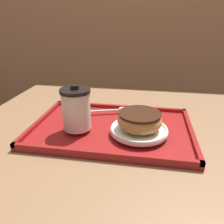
% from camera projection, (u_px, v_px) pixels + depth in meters
% --- Properties ---
extents(cafe_table, '(1.00, 0.83, 0.74)m').
position_uv_depth(cafe_table, '(118.00, 169.00, 0.78)').
color(cafe_table, '#846042').
rests_on(cafe_table, ground_plane).
extents(serving_tray, '(0.49, 0.33, 0.02)m').
position_uv_depth(serving_tray, '(112.00, 128.00, 0.69)').
color(serving_tray, maroon).
rests_on(serving_tray, cafe_table).
extents(coffee_cup_front, '(0.09, 0.09, 0.13)m').
position_uv_depth(coffee_cup_front, '(76.00, 109.00, 0.64)').
color(coffee_cup_front, white).
rests_on(coffee_cup_front, serving_tray).
extents(plate_with_chocolate_donut, '(0.17, 0.17, 0.01)m').
position_uv_depth(plate_with_chocolate_donut, '(139.00, 129.00, 0.64)').
color(plate_with_chocolate_donut, white).
rests_on(plate_with_chocolate_donut, serving_tray).
extents(donut_chocolate_glazed, '(0.13, 0.13, 0.05)m').
position_uv_depth(donut_chocolate_glazed, '(139.00, 120.00, 0.62)').
color(donut_chocolate_glazed, tan).
rests_on(donut_chocolate_glazed, plate_with_chocolate_donut).
extents(spoon, '(0.15, 0.06, 0.01)m').
position_uv_depth(spoon, '(117.00, 109.00, 0.78)').
color(spoon, silver).
rests_on(spoon, serving_tray).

